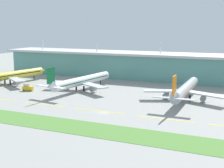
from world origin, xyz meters
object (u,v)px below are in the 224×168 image
(airliner_nearest, at_px, (9,76))
(airliner_near_middle, at_px, (81,81))
(airliner_far_middle, at_px, (185,89))
(fuel_truck, at_px, (28,87))

(airliner_nearest, height_order, airliner_near_middle, same)
(airliner_nearest, bearing_deg, airliner_far_middle, 0.27)
(airliner_nearest, xyz_separation_m, airliner_near_middle, (61.43, 1.00, -0.00))
(airliner_near_middle, distance_m, fuel_truck, 36.40)
(airliner_near_middle, relative_size, airliner_far_middle, 1.00)
(airliner_near_middle, height_order, airliner_far_middle, same)
(airliner_nearest, height_order, airliner_far_middle, same)
(airliner_near_middle, distance_m, airliner_far_middle, 69.67)
(airliner_nearest, xyz_separation_m, fuel_truck, (28.82, -14.63, -4.19))
(airliner_nearest, xyz_separation_m, airliner_far_middle, (131.10, 0.62, -0.00))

